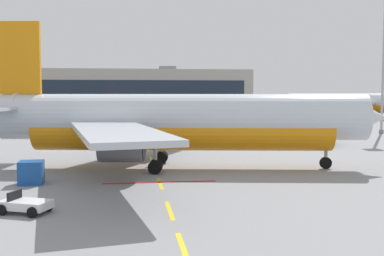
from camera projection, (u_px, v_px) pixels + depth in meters
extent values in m
plane|color=gray|center=(339.00, 147.00, 53.51)|extent=(400.00, 400.00, 0.00)
cube|color=yellow|center=(183.00, 248.00, 18.97)|extent=(0.24, 4.00, 0.01)
cube|color=yellow|center=(170.00, 210.00, 24.95)|extent=(0.24, 4.00, 0.01)
cube|color=yellow|center=(160.00, 183.00, 32.27)|extent=(0.24, 4.00, 0.01)
cube|color=yellow|center=(155.00, 170.00, 37.89)|extent=(0.24, 4.00, 0.01)
cube|color=yellow|center=(151.00, 159.00, 43.89)|extent=(0.24, 4.00, 0.01)
cube|color=yellow|center=(148.00, 150.00, 51.28)|extent=(0.24, 4.00, 0.01)
cube|color=yellow|center=(146.00, 144.00, 57.02)|extent=(0.24, 4.00, 0.01)
cube|color=yellow|center=(144.00, 139.00, 63.31)|extent=(0.24, 4.00, 0.01)
cube|color=yellow|center=(142.00, 134.00, 69.88)|extent=(0.24, 4.00, 0.01)
cube|color=yellow|center=(141.00, 130.00, 77.00)|extent=(0.24, 4.00, 0.01)
cube|color=yellow|center=(140.00, 127.00, 83.51)|extent=(0.24, 4.00, 0.01)
cube|color=yellow|center=(139.00, 125.00, 90.51)|extent=(0.24, 4.00, 0.01)
cube|color=yellow|center=(138.00, 123.00, 95.98)|extent=(0.24, 4.00, 0.01)
cube|color=#B21414|center=(160.00, 182.00, 32.71)|extent=(8.00, 0.40, 0.01)
cylinder|color=silver|center=(182.00, 117.00, 38.47)|extent=(30.31, 8.73, 3.80)
cylinder|color=orange|center=(182.00, 129.00, 38.55)|extent=(24.74, 7.50, 3.50)
cone|color=silver|center=(365.00, 117.00, 38.05)|extent=(4.07, 4.25, 3.72)
cube|color=#192333|center=(353.00, 109.00, 38.03)|extent=(2.05, 3.08, 0.60)
cube|color=orange|center=(14.00, 58.00, 38.48)|extent=(4.40, 1.08, 6.00)
cube|color=silver|center=(22.00, 106.00, 42.01)|extent=(4.22, 6.84, 0.24)
cube|color=#B7BCC6|center=(147.00, 117.00, 47.09)|extent=(12.40, 17.21, 0.36)
cube|color=#B7BCC6|center=(115.00, 131.00, 30.15)|extent=(7.61, 17.57, 0.36)
cylinder|color=#4C4F54|center=(142.00, 134.00, 44.22)|extent=(3.50, 2.60, 2.10)
cylinder|color=black|center=(159.00, 134.00, 44.17)|extent=(0.41, 1.78, 1.79)
cylinder|color=#4C4F54|center=(121.00, 148.00, 33.25)|extent=(3.50, 2.60, 2.10)
cylinder|color=black|center=(144.00, 148.00, 33.21)|extent=(0.41, 1.78, 1.79)
cylinder|color=gray|center=(326.00, 147.00, 38.33)|extent=(0.28, 0.28, 2.67)
cylinder|color=black|center=(326.00, 163.00, 38.43)|extent=(1.02, 0.44, 0.99)
cylinder|color=gray|center=(162.00, 143.00, 41.31)|extent=(0.28, 0.28, 2.61)
cylinder|color=black|center=(162.00, 157.00, 41.76)|extent=(1.14, 0.53, 1.10)
cylinder|color=black|center=(161.00, 158.00, 41.06)|extent=(1.14, 0.53, 1.10)
cylinder|color=gray|center=(155.00, 150.00, 36.12)|extent=(0.28, 0.28, 2.61)
cylinder|color=black|center=(156.00, 166.00, 36.57)|extent=(1.14, 0.53, 1.10)
cylinder|color=black|center=(155.00, 167.00, 35.88)|extent=(1.14, 0.53, 1.10)
cylinder|color=silver|center=(343.00, 101.00, 113.91)|extent=(22.10, 24.64, 3.71)
cylinder|color=orange|center=(343.00, 105.00, 113.99)|extent=(18.29, 20.31, 3.42)
cone|color=silver|center=(289.00, 100.00, 123.54)|extent=(4.99, 4.97, 3.64)
cube|color=#192333|center=(293.00, 98.00, 122.82)|extent=(3.13, 3.01, 0.59)
cube|color=#B7BCC6|center=(344.00, 104.00, 105.16)|extent=(17.17, 10.50, 0.35)
cube|color=#B7BCC6|center=(371.00, 103.00, 117.64)|extent=(12.31, 16.75, 0.35)
cylinder|color=#4C4F54|center=(350.00, 110.00, 107.37)|extent=(3.60, 3.71, 2.05)
cylinder|color=black|center=(343.00, 109.00, 108.40)|extent=(1.39, 1.23, 1.74)
cylinder|color=#4C4F54|center=(367.00, 108.00, 115.45)|extent=(3.60, 3.71, 2.05)
cylinder|color=black|center=(361.00, 108.00, 116.48)|extent=(1.39, 1.23, 1.74)
cylinder|color=gray|center=(300.00, 110.00, 121.71)|extent=(0.27, 0.27, 2.60)
cylinder|color=black|center=(300.00, 115.00, 121.81)|extent=(0.84, 0.91, 0.97)
cylinder|color=gray|center=(346.00, 111.00, 110.90)|extent=(0.27, 0.27, 2.55)
cylinder|color=black|center=(345.00, 117.00, 110.74)|extent=(0.96, 1.04, 1.07)
cylinder|color=black|center=(346.00, 116.00, 111.26)|extent=(0.96, 1.04, 1.07)
cylinder|color=gray|center=(354.00, 111.00, 114.72)|extent=(0.27, 0.27, 2.55)
cylinder|color=black|center=(354.00, 116.00, 114.56)|extent=(0.96, 1.04, 1.07)
cylinder|color=black|center=(355.00, 116.00, 115.08)|extent=(0.96, 1.04, 1.07)
cube|color=black|center=(323.00, 139.00, 55.82)|extent=(5.43, 7.30, 0.60)
cube|color=gray|center=(321.00, 133.00, 53.60)|extent=(3.16, 3.19, 1.10)
cube|color=#192333|center=(320.00, 133.00, 52.52)|extent=(1.72, 0.96, 0.64)
cube|color=gray|center=(324.00, 127.00, 56.63)|extent=(4.37, 5.33, 2.10)
cylinder|color=black|center=(332.00, 143.00, 53.33)|extent=(0.70, 0.98, 0.96)
cylinder|color=black|center=(310.00, 143.00, 54.17)|extent=(0.70, 0.98, 0.96)
cylinder|color=black|center=(334.00, 140.00, 57.52)|extent=(0.70, 0.98, 0.96)
cylinder|color=black|center=(314.00, 139.00, 58.35)|extent=(0.70, 0.98, 0.96)
cube|color=black|center=(92.00, 137.00, 58.09)|extent=(7.19, 3.04, 0.60)
cube|color=#194799|center=(110.00, 130.00, 58.55)|extent=(2.58, 2.51, 1.10)
cube|color=#192333|center=(119.00, 129.00, 58.80)|extent=(0.24, 1.92, 0.64)
cube|color=silver|center=(83.00, 126.00, 57.76)|extent=(4.96, 2.83, 2.10)
cylinder|color=black|center=(109.00, 138.00, 59.78)|extent=(0.98, 0.37, 0.96)
cylinder|color=black|center=(110.00, 140.00, 57.45)|extent=(0.98, 0.37, 0.96)
cylinder|color=black|center=(73.00, 139.00, 58.76)|extent=(0.98, 0.37, 0.96)
cylinder|color=black|center=(73.00, 140.00, 56.43)|extent=(0.98, 0.37, 0.96)
cube|color=silver|center=(25.00, 204.00, 24.35)|extent=(2.94, 2.33, 0.44)
cube|color=black|center=(15.00, 196.00, 24.50)|extent=(0.56, 1.07, 0.56)
cylinder|color=black|center=(48.00, 206.00, 24.79)|extent=(0.59, 0.39, 0.56)
cylinder|color=black|center=(32.00, 212.00, 23.45)|extent=(0.59, 0.39, 0.56)
cylinder|color=black|center=(19.00, 204.00, 25.29)|extent=(0.59, 0.39, 0.56)
cylinder|color=black|center=(2.00, 210.00, 23.95)|extent=(0.59, 0.39, 0.56)
cube|color=#194C9E|center=(31.00, 173.00, 32.08)|extent=(1.65, 1.62, 1.60)
cube|color=silver|center=(31.00, 173.00, 32.08)|extent=(1.62, 0.10, 1.36)
cylinder|color=slate|center=(381.00, 132.00, 71.22)|extent=(0.70, 0.70, 0.60)
cylinder|color=#9EA0A5|center=(384.00, 56.00, 70.33)|extent=(0.36, 0.36, 23.66)
cube|color=#9E998E|center=(134.00, 90.00, 170.44)|extent=(83.47, 25.85, 14.34)
cube|color=#192333|center=(134.00, 88.00, 157.56)|extent=(76.79, 0.12, 5.16)
cube|color=gray|center=(168.00, 68.00, 171.55)|extent=(6.00, 5.00, 1.60)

